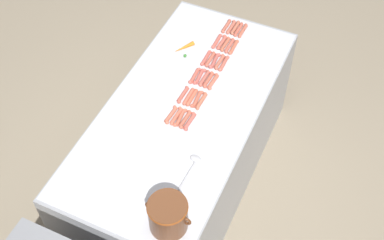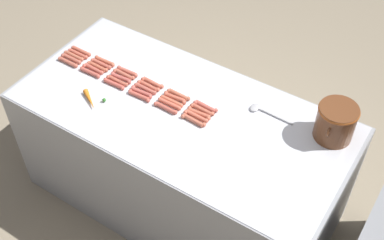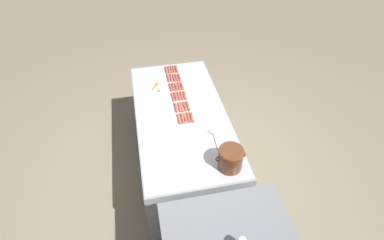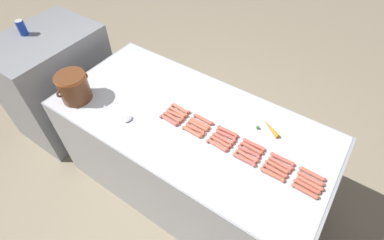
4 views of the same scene
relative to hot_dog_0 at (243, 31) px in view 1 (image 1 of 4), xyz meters
The scene contains 35 objects.
ground_plane 1.23m from the hot_dog_0, 83.73° to the left, with size 20.00×20.00×0.00m, color gray.
griddle_counter 0.96m from the hot_dog_0, 83.73° to the left, with size 0.96×2.00×0.87m.
hot_dog_0 is the anchor object (origin of this frame).
hot_dog_1 0.20m from the hot_dog_0, 91.12° to the left, with size 0.03×0.16×0.03m.
hot_dog_2 0.38m from the hot_dog_0, 90.39° to the left, with size 0.03×0.16×0.03m.
hot_dog_3 0.57m from the hot_dog_0, 90.21° to the left, with size 0.04×0.16×0.03m.
hot_dog_4 0.77m from the hot_dog_0, 90.05° to the left, with size 0.03×0.16×0.03m.
hot_dog_5 0.95m from the hot_dog_0, 90.15° to the left, with size 0.04×0.16×0.03m.
hot_dog_6 0.03m from the hot_dog_0, ahead, with size 0.03×0.16×0.03m.
hot_dog_7 0.19m from the hot_dog_0, 81.30° to the left, with size 0.03×0.16×0.03m.
hot_dog_8 0.38m from the hot_dog_0, 85.33° to the left, with size 0.03×0.16×0.03m.
hot_dog_9 0.57m from the hot_dog_0, 86.58° to the left, with size 0.03×0.16×0.03m.
hot_dog_10 0.76m from the hot_dog_0, 87.57° to the left, with size 0.04×0.16×0.03m.
hot_dog_11 0.95m from the hot_dog_0, 88.15° to the left, with size 0.03×0.16×0.03m.
hot_dog_12 0.06m from the hot_dog_0, ahead, with size 0.03×0.16×0.03m.
hot_dog_13 0.20m from the hot_dog_0, 71.77° to the left, with size 0.03×0.16×0.03m.
hot_dog_14 0.39m from the hot_dog_0, 80.15° to the left, with size 0.04×0.16×0.03m.
hot_dog_15 0.57m from the hot_dog_0, 83.45° to the left, with size 0.03×0.16×0.03m.
hot_dog_16 0.77m from the hot_dog_0, 84.88° to the left, with size 0.03×0.16×0.03m.
hot_dog_17 0.95m from the hot_dog_0, 86.07° to the left, with size 0.04×0.16×0.03m.
hot_dog_18 0.10m from the hot_dog_0, ahead, with size 0.03×0.16×0.03m.
hot_dog_19 0.21m from the hot_dog_0, 62.10° to the left, with size 0.03×0.16×0.03m.
hot_dog_20 0.39m from the hot_dog_0, 75.12° to the left, with size 0.03×0.16×0.03m.
hot_dog_21 0.58m from the hot_dog_0, 79.79° to the left, with size 0.03×0.16×0.03m.
hot_dog_22 0.77m from the hot_dog_0, 82.78° to the left, with size 0.03×0.16×0.03m.
hot_dog_23 0.95m from the hot_dog_0, 84.16° to the left, with size 0.03×0.16×0.03m.
hot_dog_24 0.13m from the hot_dog_0, ahead, with size 0.03×0.16×0.03m.
hot_dog_25 0.23m from the hot_dog_0, 55.10° to the left, with size 0.03×0.16×0.03m.
hot_dog_26 0.40m from the hot_dog_0, 70.66° to the left, with size 0.03×0.16×0.03m.
hot_dog_27 0.59m from the hot_dog_0, 76.75° to the left, with size 0.03×0.16×0.03m.
hot_dog_28 0.78m from the hot_dog_0, 80.06° to the left, with size 0.03×0.16×0.03m.
hot_dog_29 0.96m from the hot_dog_0, 82.22° to the left, with size 0.04×0.16×0.03m.
bean_pot 1.67m from the hot_dog_0, 96.85° to the left, with size 0.28×0.22×0.21m.
serving_spoon 1.25m from the hot_dog_0, 97.08° to the left, with size 0.07×0.27×0.02m.
carrot 0.48m from the hot_dog_0, 48.15° to the left, with size 0.12×0.16×0.03m.
Camera 1 is at (-0.95, 1.95, 3.41)m, focal length 47.59 mm.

